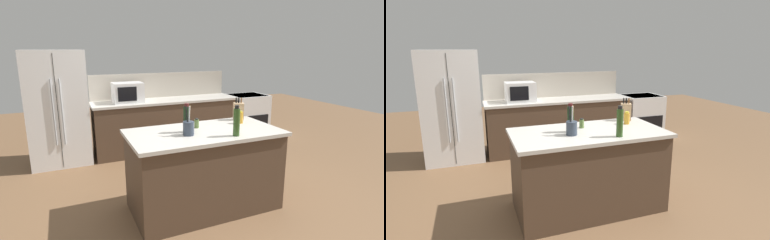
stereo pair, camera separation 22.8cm
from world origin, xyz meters
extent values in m
plane|color=brown|center=(0.00, 0.00, 0.00)|extent=(14.00, 14.00, 0.00)
cube|color=#4C3828|center=(0.30, 2.20, 0.45)|extent=(2.62, 0.62, 0.90)
cube|color=beige|center=(0.30, 2.20, 0.92)|extent=(2.66, 0.66, 0.04)
cube|color=#B2A899|center=(0.30, 2.52, 1.17)|extent=(2.62, 0.03, 0.46)
cube|color=#4C3828|center=(0.00, 0.00, 0.45)|extent=(1.67, 0.84, 0.90)
cube|color=beige|center=(0.00, 0.00, 0.92)|extent=(1.73, 0.90, 0.04)
cube|color=white|center=(-1.52, 2.25, 0.91)|extent=(0.90, 0.72, 1.83)
cube|color=#2D2D2D|center=(-1.52, 1.89, 0.91)|extent=(0.01, 0.00, 1.74)
cylinder|color=#ADB2B7|center=(-1.58, 1.87, 0.91)|extent=(0.02, 0.02, 1.01)
cylinder|color=#ADB2B7|center=(-1.46, 1.87, 0.91)|extent=(0.02, 0.02, 1.01)
cube|color=white|center=(2.05, 2.20, 0.46)|extent=(0.76, 0.64, 0.92)
cube|color=black|center=(2.05, 1.88, 0.35)|extent=(0.61, 0.01, 0.41)
cube|color=black|center=(2.05, 2.20, 0.91)|extent=(0.68, 0.58, 0.02)
cube|color=white|center=(-0.40, 2.20, 1.11)|extent=(0.50, 0.38, 0.34)
cube|color=black|center=(-0.45, 2.01, 1.11)|extent=(0.31, 0.01, 0.24)
cube|color=tan|center=(0.65, 0.33, 1.05)|extent=(0.16, 0.14, 0.22)
cylinder|color=black|center=(0.62, 0.34, 1.20)|extent=(0.02, 0.02, 0.07)
cylinder|color=black|center=(0.65, 0.33, 1.20)|extent=(0.02, 0.02, 0.07)
cylinder|color=brown|center=(0.68, 0.31, 1.20)|extent=(0.02, 0.02, 0.07)
cylinder|color=#333D4C|center=(-0.23, -0.08, 1.02)|extent=(0.12, 0.12, 0.15)
cylinder|color=olive|center=(-0.21, -0.07, 1.17)|extent=(0.01, 0.05, 0.18)
cylinder|color=black|center=(-0.25, -0.08, 1.17)|extent=(0.01, 0.05, 0.18)
cylinder|color=#B2B2B7|center=(-0.23, -0.10, 1.17)|extent=(0.01, 0.03, 0.18)
cylinder|color=#2D4C1E|center=(0.23, -0.31, 1.09)|extent=(0.07, 0.07, 0.30)
cylinder|color=black|center=(0.23, -0.31, 1.25)|extent=(0.05, 0.05, 0.04)
cylinder|color=#567038|center=(-0.02, 0.16, 0.99)|extent=(0.06, 0.06, 0.10)
cylinder|color=black|center=(-0.02, 0.16, 1.05)|extent=(0.04, 0.04, 0.02)
cylinder|color=gold|center=(0.57, 0.15, 1.01)|extent=(0.07, 0.07, 0.14)
cylinder|color=gold|center=(0.57, 0.15, 1.09)|extent=(0.05, 0.05, 0.02)
cylinder|color=black|center=(-0.20, 0.04, 1.08)|extent=(0.07, 0.07, 0.29)
cylinder|color=#4C1919|center=(-0.20, 0.04, 1.25)|extent=(0.05, 0.05, 0.03)
camera|label=1|loc=(-1.43, -2.93, 1.85)|focal=28.00mm
camera|label=2|loc=(-1.22, -3.02, 1.85)|focal=28.00mm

